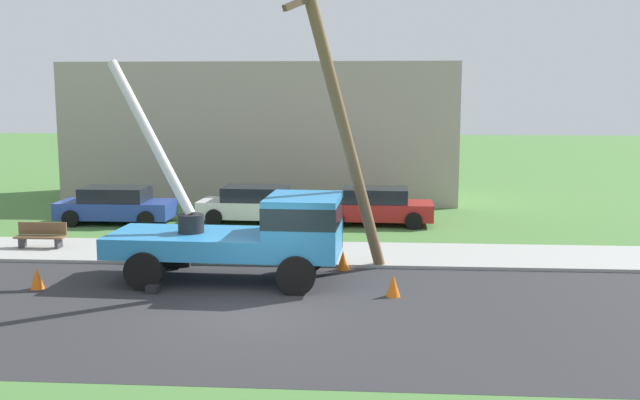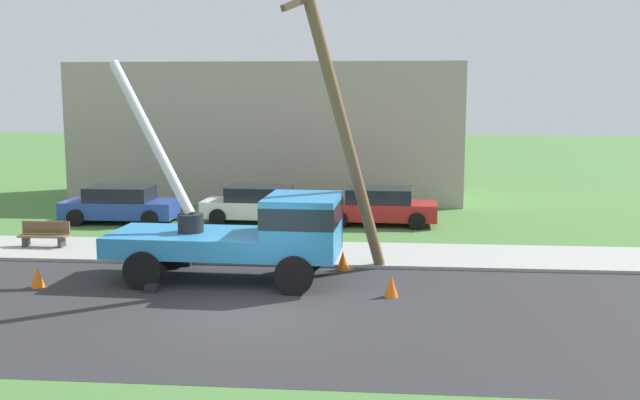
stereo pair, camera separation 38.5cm
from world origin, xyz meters
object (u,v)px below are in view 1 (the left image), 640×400
(parked_sedan_blue, at_px, (116,205))
(parked_sedan_red, at_px, (375,206))
(traffic_cone_ahead, at_px, (393,286))
(traffic_cone_behind, at_px, (37,278))
(leaning_utility_pole, at_px, (341,119))
(park_bench, at_px, (41,236))
(traffic_cone_curbside, at_px, (343,260))
(parked_sedan_white, at_px, (256,204))
(utility_truck, at_px, (256,230))

(parked_sedan_blue, relative_size, parked_sedan_red, 0.99)
(traffic_cone_ahead, relative_size, traffic_cone_behind, 1.00)
(traffic_cone_behind, height_order, parked_sedan_red, parked_sedan_red)
(leaning_utility_pole, bearing_deg, parked_sedan_blue, 139.80)
(leaning_utility_pole, distance_m, park_bench, 10.89)
(parked_sedan_red, height_order, park_bench, parked_sedan_red)
(leaning_utility_pole, height_order, traffic_cone_curbside, leaning_utility_pole)
(park_bench, bearing_deg, traffic_cone_behind, -66.36)
(traffic_cone_ahead, distance_m, parked_sedan_white, 11.36)
(utility_truck, xyz_separation_m, leaning_utility_pole, (2.25, 0.61, 2.95))
(traffic_cone_ahead, distance_m, park_bench, 12.10)
(parked_sedan_blue, relative_size, park_bench, 2.76)
(utility_truck, relative_size, traffic_cone_behind, 12.06)
(utility_truck, height_order, leaning_utility_pole, leaning_utility_pole)
(park_bench, bearing_deg, parked_sedan_blue, 82.06)
(parked_sedan_blue, bearing_deg, traffic_cone_ahead, -42.35)
(utility_truck, relative_size, traffic_cone_curbside, 12.06)
(utility_truck, height_order, traffic_cone_curbside, utility_truck)
(traffic_cone_ahead, distance_m, parked_sedan_red, 10.06)
(utility_truck, bearing_deg, traffic_cone_behind, -167.77)
(utility_truck, xyz_separation_m, parked_sedan_blue, (-6.85, 8.31, -0.70))
(parked_sedan_red, xyz_separation_m, park_bench, (-10.77, -5.46, -0.25))
(leaning_utility_pole, distance_m, traffic_cone_curbside, 4.16)
(traffic_cone_curbside, relative_size, parked_sedan_white, 0.13)
(traffic_cone_curbside, bearing_deg, parked_sedan_blue, 142.90)
(leaning_utility_pole, relative_size, traffic_cone_behind, 15.24)
(parked_sedan_red, bearing_deg, parked_sedan_blue, -177.30)
(traffic_cone_ahead, xyz_separation_m, parked_sedan_red, (-0.42, 10.05, 0.43))
(traffic_cone_ahead, bearing_deg, leaning_utility_pole, 126.67)
(traffic_cone_curbside, xyz_separation_m, park_bench, (-9.83, 1.92, 0.18))
(utility_truck, xyz_separation_m, traffic_cone_behind, (-5.57, -1.21, -1.13))
(traffic_cone_curbside, bearing_deg, parked_sedan_red, 82.74)
(traffic_cone_behind, relative_size, parked_sedan_blue, 0.13)
(traffic_cone_behind, bearing_deg, leaning_utility_pole, 13.11)
(traffic_cone_behind, bearing_deg, parked_sedan_red, 48.65)
(parked_sedan_blue, bearing_deg, traffic_cone_behind, -82.30)
(utility_truck, distance_m, parked_sedan_red, 9.38)
(traffic_cone_behind, xyz_separation_m, traffic_cone_curbside, (7.85, 2.61, 0.00))
(utility_truck, relative_size, park_bench, 4.22)
(traffic_cone_ahead, xyz_separation_m, park_bench, (-11.20, 4.58, 0.18))
(leaning_utility_pole, height_order, park_bench, leaning_utility_pole)
(traffic_cone_behind, distance_m, park_bench, 4.95)
(leaning_utility_pole, xyz_separation_m, parked_sedan_blue, (-9.11, 7.70, -3.65))
(traffic_cone_curbside, height_order, park_bench, park_bench)
(parked_sedan_blue, xyz_separation_m, parked_sedan_white, (5.41, 0.58, 0.00))
(parked_sedan_red, bearing_deg, utility_truck, -110.16)
(traffic_cone_curbside, bearing_deg, park_bench, 168.93)
(parked_sedan_white, bearing_deg, parked_sedan_red, -1.27)
(traffic_cone_ahead, bearing_deg, utility_truck, 160.93)
(parked_sedan_red, bearing_deg, parked_sedan_white, 178.73)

